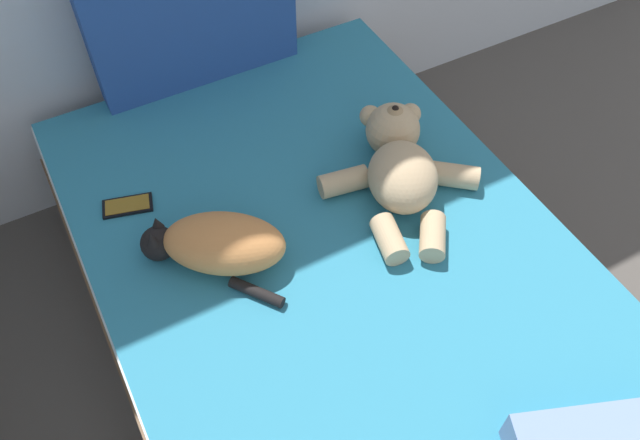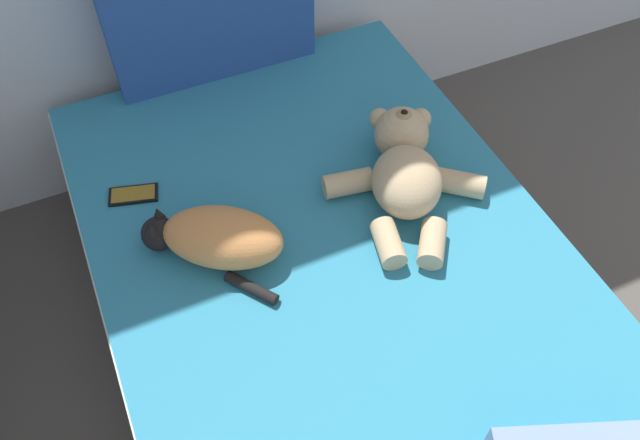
# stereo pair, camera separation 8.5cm
# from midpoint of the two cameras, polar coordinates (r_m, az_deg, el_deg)

# --- Properties ---
(bed) EXTENTS (1.34, 2.09, 0.50)m
(bed) POSITION_cam_midpoint_polar(r_m,az_deg,el_deg) (2.01, 0.76, -8.29)
(bed) COLOR brown
(bed) RESTS_ON ground_plane
(patterned_cushion) EXTENTS (0.71, 0.11, 0.46)m
(patterned_cushion) POSITION_cam_midpoint_polar(r_m,az_deg,el_deg) (2.28, -12.31, 16.99)
(patterned_cushion) COLOR #264C99
(patterned_cushion) RESTS_ON bed
(cat) EXTENTS (0.40, 0.40, 0.15)m
(cat) POSITION_cam_midpoint_polar(r_m,az_deg,el_deg) (1.78, -10.47, -2.14)
(cat) COLOR #D18447
(cat) RESTS_ON bed
(teddy_bear) EXTENTS (0.47, 0.57, 0.19)m
(teddy_bear) POSITION_cam_midpoint_polar(r_m,az_deg,el_deg) (1.95, 5.84, 4.91)
(teddy_bear) COLOR tan
(teddy_bear) RESTS_ON bed
(cell_phone) EXTENTS (0.16, 0.11, 0.01)m
(cell_phone) POSITION_cam_midpoint_polar(r_m,az_deg,el_deg) (2.02, -17.94, 1.19)
(cell_phone) COLOR black
(cell_phone) RESTS_ON bed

